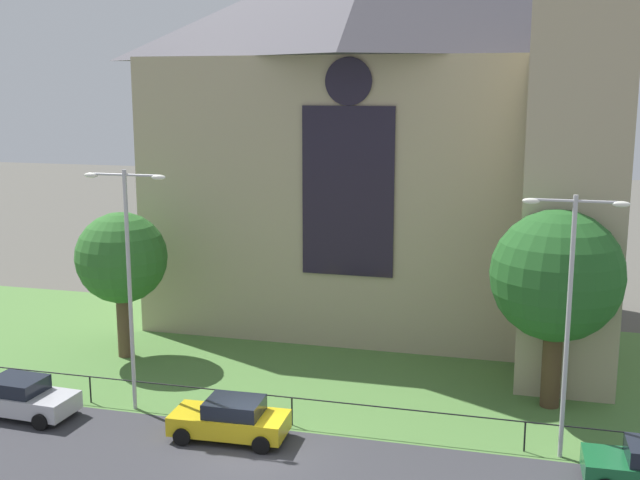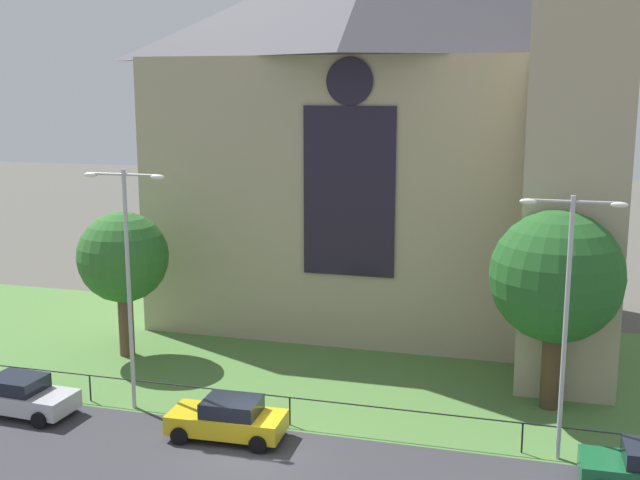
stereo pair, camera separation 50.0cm
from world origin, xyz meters
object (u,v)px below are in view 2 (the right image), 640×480
at_px(church_building, 388,131).
at_px(tree_right_near, 556,278).
at_px(streetlamp_far, 567,298).
at_px(parked_car_yellow, 228,419).
at_px(streetlamp_near, 128,262).
at_px(tree_left_near, 123,258).
at_px(parked_car_silver, 21,396).

distance_m(church_building, tree_right_near, 14.27).
xyz_separation_m(streetlamp_far, parked_car_yellow, (-11.52, -1.58, -4.98)).
xyz_separation_m(church_building, streetlamp_near, (-7.26, -14.72, -4.33)).
bearing_deg(streetlamp_near, tree_left_near, 121.48).
bearing_deg(streetlamp_near, parked_car_yellow, -18.69).
xyz_separation_m(church_building, parked_car_yellow, (-2.58, -16.30, -9.53)).
bearing_deg(tree_left_near, parked_car_silver, -93.92).
relative_size(church_building, tree_left_near, 3.77).
height_order(streetlamp_far, parked_car_yellow, streetlamp_far).
bearing_deg(streetlamp_near, streetlamp_far, 0.00).
relative_size(tree_left_near, tree_right_near, 0.87).
height_order(tree_right_near, parked_car_silver, tree_right_near).
bearing_deg(tree_left_near, streetlamp_far, -15.89).
distance_m(tree_right_near, streetlamp_near, 16.56).
distance_m(tree_left_near, streetlamp_near, 6.66).
distance_m(church_building, streetlamp_near, 16.97).
bearing_deg(tree_left_near, parked_car_yellow, -41.52).
height_order(church_building, tree_left_near, church_building).
relative_size(tree_right_near, streetlamp_near, 0.84).
xyz_separation_m(church_building, tree_left_near, (-10.67, -9.14, -5.56)).
bearing_deg(streetlamp_near, parked_car_silver, -155.99).
bearing_deg(church_building, streetlamp_far, -58.72).
bearing_deg(parked_car_silver, parked_car_yellow, 3.94).
bearing_deg(parked_car_yellow, parked_car_silver, -1.04).
bearing_deg(church_building, parked_car_silver, -124.17).
bearing_deg(parked_car_silver, streetlamp_near, 26.85).
relative_size(tree_left_near, parked_car_yellow, 1.62).
bearing_deg(streetlamp_far, tree_right_near, 93.55).
xyz_separation_m(streetlamp_near, parked_car_yellow, (4.67, -1.58, -5.19)).
bearing_deg(parked_car_yellow, tree_right_near, -153.66).
xyz_separation_m(streetlamp_near, parked_car_silver, (-3.92, -1.75, -5.19)).
bearing_deg(church_building, parked_car_yellow, -99.00).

